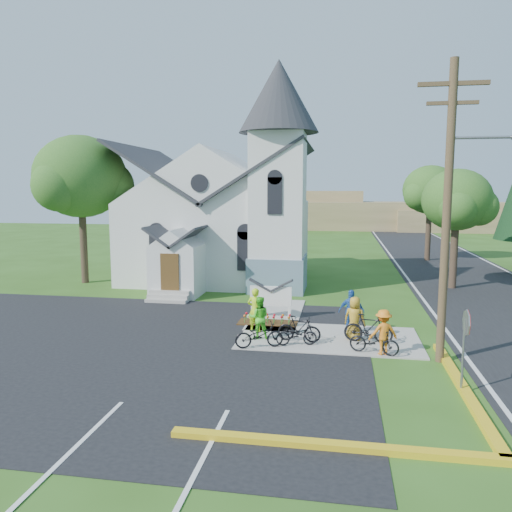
% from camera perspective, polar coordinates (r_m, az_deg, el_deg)
% --- Properties ---
extents(ground, '(120.00, 120.00, 0.00)m').
position_cam_1_polar(ground, '(19.76, 3.89, -9.62)').
color(ground, '#2E5117').
rests_on(ground, ground).
extents(parking_lot, '(20.00, 16.00, 0.02)m').
position_cam_1_polar(parking_lot, '(19.86, -17.60, -9.86)').
color(parking_lot, black).
rests_on(parking_lot, ground).
extents(road, '(8.00, 90.00, 0.02)m').
position_cam_1_polar(road, '(35.24, 22.89, -2.52)').
color(road, black).
rests_on(road, ground).
extents(sidewalk, '(7.00, 4.00, 0.05)m').
position_cam_1_polar(sidewalk, '(20.15, 8.34, -9.27)').
color(sidewalk, '#9C978D').
rests_on(sidewalk, ground).
extents(church, '(12.35, 12.00, 13.00)m').
position_cam_1_polar(church, '(32.12, -3.57, 6.54)').
color(church, silver).
rests_on(church, ground).
extents(church_sign, '(2.20, 0.40, 1.70)m').
position_cam_1_polar(church_sign, '(22.71, 1.71, -4.64)').
color(church_sign, '#9C978D').
rests_on(church_sign, ground).
extents(flower_bed, '(2.60, 1.10, 0.07)m').
position_cam_1_polar(flower_bed, '(22.08, 1.37, -7.65)').
color(flower_bed, '#39230F').
rests_on(flower_bed, ground).
extents(utility_pole, '(3.45, 0.28, 10.00)m').
position_cam_1_polar(utility_pole, '(17.64, 21.23, 5.65)').
color(utility_pole, '#463123').
rests_on(utility_pole, ground).
extents(stop_sign, '(0.11, 0.76, 2.48)m').
position_cam_1_polar(stop_sign, '(15.56, 22.82, -8.16)').
color(stop_sign, gray).
rests_on(stop_sign, ground).
extents(tree_lot_corner, '(5.60, 5.60, 9.15)m').
position_cam_1_polar(tree_lot_corner, '(32.87, -19.41, 8.52)').
color(tree_lot_corner, '#34241C').
rests_on(tree_lot_corner, ground).
extents(tree_road_near, '(4.00, 4.00, 7.05)m').
position_cam_1_polar(tree_road_near, '(31.50, 21.95, 5.91)').
color(tree_road_near, '#34241C').
rests_on(tree_road_near, ground).
extents(tree_road_mid, '(4.40, 4.40, 7.80)m').
position_cam_1_polar(tree_road_mid, '(43.37, 19.29, 7.12)').
color(tree_road_mid, '#34241C').
rests_on(tree_road_mid, ground).
extents(distant_hills, '(61.00, 10.00, 5.60)m').
position_cam_1_polar(distant_hills, '(75.22, 10.82, 4.70)').
color(distant_hills, olive).
rests_on(distant_hills, ground).
extents(cyclist_0, '(0.71, 0.51, 1.82)m').
position_cam_1_polar(cyclist_0, '(20.50, -0.08, -6.18)').
color(cyclist_0, '#B1DD1A').
rests_on(cyclist_0, sidewalk).
extents(bike_0, '(1.91, 1.20, 0.95)m').
position_cam_1_polar(bike_0, '(18.60, 0.36, -9.03)').
color(bike_0, black).
rests_on(bike_0, sidewalk).
extents(cyclist_1, '(0.89, 0.75, 1.66)m').
position_cam_1_polar(cyclist_1, '(19.65, 0.36, -7.03)').
color(cyclist_1, '#45C725').
rests_on(cyclist_1, sidewalk).
extents(bike_1, '(1.72, 0.66, 1.01)m').
position_cam_1_polar(bike_1, '(19.36, 4.95, -8.29)').
color(bike_1, black).
rests_on(bike_1, sidewalk).
extents(cyclist_2, '(1.05, 0.47, 1.77)m').
position_cam_1_polar(cyclist_2, '(20.73, 10.84, -6.23)').
color(cyclist_2, '#2257AD').
rests_on(cyclist_2, sidewalk).
extents(bike_2, '(1.63, 0.88, 0.81)m').
position_cam_1_polar(bike_2, '(18.95, 4.65, -8.95)').
color(bike_2, black).
rests_on(bike_2, sidewalk).
extents(cyclist_3, '(1.18, 0.89, 1.62)m').
position_cam_1_polar(cyclist_3, '(18.35, 14.34, -8.42)').
color(cyclist_3, orange).
rests_on(cyclist_3, sidewalk).
extents(bike_3, '(1.90, 0.78, 1.11)m').
position_cam_1_polar(bike_3, '(19.63, 12.71, -8.08)').
color(bike_3, black).
rests_on(bike_3, sidewalk).
extents(cyclist_4, '(0.96, 0.77, 1.70)m').
position_cam_1_polar(cyclist_4, '(19.83, 11.20, -6.99)').
color(cyclist_4, '#BB8E23').
rests_on(cyclist_4, sidewalk).
extents(bike_4, '(1.87, 1.09, 0.93)m').
position_cam_1_polar(bike_4, '(18.42, 13.36, -9.44)').
color(bike_4, black).
rests_on(bike_4, sidewalk).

